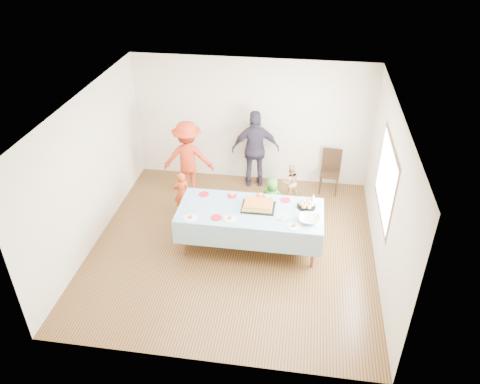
# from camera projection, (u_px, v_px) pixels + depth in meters

# --- Properties ---
(ground) EXTENTS (5.00, 5.00, 0.00)m
(ground) POSITION_uv_depth(u_px,v_px,m) (233.00, 246.00, 8.45)
(ground) COLOR #462614
(ground) RESTS_ON ground
(room_walls) EXTENTS (5.04, 5.04, 2.72)m
(room_walls) POSITION_uv_depth(u_px,v_px,m) (236.00, 160.00, 7.50)
(room_walls) COLOR beige
(room_walls) RESTS_ON ground
(party_table) EXTENTS (2.50, 1.10, 0.78)m
(party_table) POSITION_uv_depth(u_px,v_px,m) (250.00, 212.00, 8.09)
(party_table) COLOR #552F1D
(party_table) RESTS_ON ground
(birthday_cake) EXTENTS (0.57, 0.44, 0.10)m
(birthday_cake) POSITION_uv_depth(u_px,v_px,m) (258.00, 205.00, 8.09)
(birthday_cake) COLOR black
(birthday_cake) RESTS_ON party_table
(rolls_tray) EXTENTS (0.33, 0.33, 0.10)m
(rolls_tray) POSITION_uv_depth(u_px,v_px,m) (306.00, 205.00, 8.10)
(rolls_tray) COLOR black
(rolls_tray) RESTS_ON party_table
(punch_bowl) EXTENTS (0.35, 0.35, 0.09)m
(punch_bowl) POSITION_uv_depth(u_px,v_px,m) (309.00, 219.00, 7.75)
(punch_bowl) COLOR silver
(punch_bowl) RESTS_ON party_table
(party_hat) EXTENTS (0.09, 0.09, 0.16)m
(party_hat) POSITION_uv_depth(u_px,v_px,m) (313.00, 197.00, 8.25)
(party_hat) COLOR white
(party_hat) RESTS_ON party_table
(fork_pile) EXTENTS (0.24, 0.18, 0.07)m
(fork_pile) POSITION_uv_depth(u_px,v_px,m) (283.00, 218.00, 7.79)
(fork_pile) COLOR white
(fork_pile) RESTS_ON party_table
(plate_red_far_a) EXTENTS (0.18, 0.18, 0.01)m
(plate_red_far_a) POSITION_uv_depth(u_px,v_px,m) (204.00, 194.00, 8.47)
(plate_red_far_a) COLOR red
(plate_red_far_a) RESTS_ON party_table
(plate_red_far_b) EXTENTS (0.17, 0.17, 0.01)m
(plate_red_far_b) POSITION_uv_depth(u_px,v_px,m) (232.00, 196.00, 8.42)
(plate_red_far_b) COLOR red
(plate_red_far_b) RESTS_ON party_table
(plate_red_far_c) EXTENTS (0.16, 0.16, 0.01)m
(plate_red_far_c) POSITION_uv_depth(u_px,v_px,m) (261.00, 196.00, 8.42)
(plate_red_far_c) COLOR red
(plate_red_far_c) RESTS_ON party_table
(plate_red_far_d) EXTENTS (0.18, 0.18, 0.01)m
(plate_red_far_d) POSITION_uv_depth(u_px,v_px,m) (285.00, 200.00, 8.30)
(plate_red_far_d) COLOR red
(plate_red_far_d) RESTS_ON party_table
(plate_red_near) EXTENTS (0.19, 0.19, 0.01)m
(plate_red_near) POSITION_uv_depth(u_px,v_px,m) (217.00, 217.00, 7.85)
(plate_red_near) COLOR red
(plate_red_near) RESTS_ON party_table
(plate_white_left) EXTENTS (0.24, 0.24, 0.01)m
(plate_white_left) POSITION_uv_depth(u_px,v_px,m) (190.00, 218.00, 7.84)
(plate_white_left) COLOR white
(plate_white_left) RESTS_ON party_table
(plate_white_mid) EXTENTS (0.20, 0.20, 0.01)m
(plate_white_mid) POSITION_uv_depth(u_px,v_px,m) (230.00, 219.00, 7.82)
(plate_white_mid) COLOR white
(plate_white_mid) RESTS_ON party_table
(plate_white_right) EXTENTS (0.21, 0.21, 0.01)m
(plate_white_right) POSITION_uv_depth(u_px,v_px,m) (294.00, 226.00, 7.64)
(plate_white_right) COLOR white
(plate_white_right) RESTS_ON party_table
(dining_chair) EXTENTS (0.44, 0.44, 0.92)m
(dining_chair) POSITION_uv_depth(u_px,v_px,m) (331.00, 168.00, 9.83)
(dining_chair) COLOR black
(dining_chair) RESTS_ON ground
(toddler_left) EXTENTS (0.37, 0.28, 0.91)m
(toddler_left) POSITION_uv_depth(u_px,v_px,m) (182.00, 193.00, 9.11)
(toddler_left) COLOR #B63E16
(toddler_left) RESTS_ON ground
(toddler_mid) EXTENTS (0.47, 0.34, 0.89)m
(toddler_mid) POSITION_uv_depth(u_px,v_px,m) (272.00, 199.00, 8.96)
(toddler_mid) COLOR #307928
(toddler_mid) RESTS_ON ground
(toddler_right) EXTENTS (0.45, 0.41, 0.76)m
(toddler_right) POSITION_uv_depth(u_px,v_px,m) (290.00, 182.00, 9.62)
(toddler_right) COLOR tan
(toddler_right) RESTS_ON ground
(adult_left) EXTENTS (1.10, 0.71, 1.61)m
(adult_left) POSITION_uv_depth(u_px,v_px,m) (188.00, 158.00, 9.59)
(adult_left) COLOR #B73116
(adult_left) RESTS_ON ground
(adult_right) EXTENTS (1.06, 0.58, 1.71)m
(adult_right) POSITION_uv_depth(u_px,v_px,m) (255.00, 149.00, 9.82)
(adult_right) COLOR #2F2939
(adult_right) RESTS_ON ground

